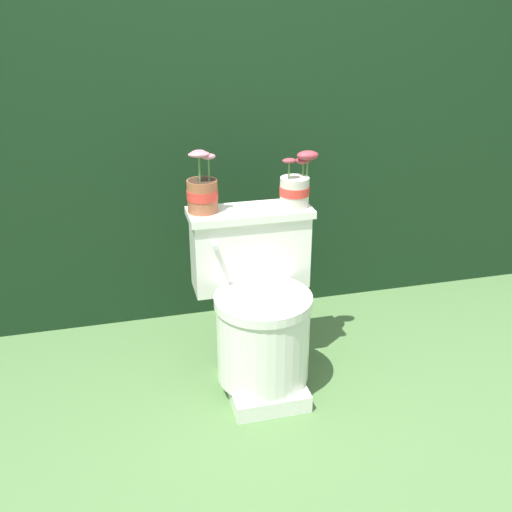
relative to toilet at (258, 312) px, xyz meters
name	(u,v)px	position (x,y,z in m)	size (l,w,h in m)	color
ground_plane	(263,389)	(0.00, -0.07, -0.32)	(12.00, 12.00, 0.00)	#4C703D
hedge_backdrop	(212,139)	(0.00, 0.94, 0.48)	(3.99, 0.66, 1.60)	black
toilet	(258,312)	(0.00, 0.00, 0.00)	(0.49, 0.49, 0.70)	silver
potted_plant_left	(202,192)	(-0.18, 0.16, 0.46)	(0.12, 0.12, 0.24)	#9E5638
potted_plant_midleft	(296,187)	(0.18, 0.13, 0.46)	(0.15, 0.12, 0.22)	beige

